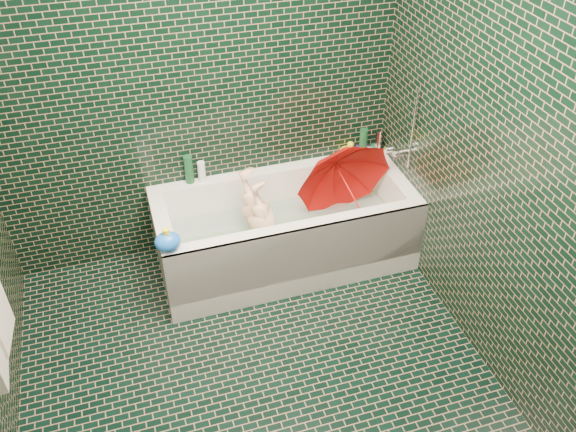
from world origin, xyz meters
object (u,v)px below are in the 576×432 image
object	(u,v)px
child	(267,231)
umbrella	(350,192)
bathtub	(285,237)
rubber_duck	(346,150)
bath_toy	(168,241)

from	to	relation	value
child	umbrella	xyz separation A→B (m)	(0.56, -0.05, 0.24)
bathtub	rubber_duck	distance (m)	0.78
child	bath_toy	bearing A→B (deg)	-73.97
child	rubber_duck	bearing A→B (deg)	111.39
child	umbrella	size ratio (longest dim) A/B	1.46
child	rubber_duck	world-z (taller)	rubber_duck
rubber_duck	bath_toy	bearing A→B (deg)	-160.73
bathtub	umbrella	world-z (taller)	umbrella
umbrella	rubber_duck	world-z (taller)	umbrella
bathtub	rubber_duck	world-z (taller)	rubber_duck
child	bath_toy	xyz separation A→B (m)	(-0.67, -0.28, 0.31)
rubber_duck	bathtub	bearing A→B (deg)	-153.97
rubber_duck	bath_toy	world-z (taller)	bath_toy
umbrella	rubber_duck	distance (m)	0.45
child	rubber_duck	size ratio (longest dim) A/B	7.44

